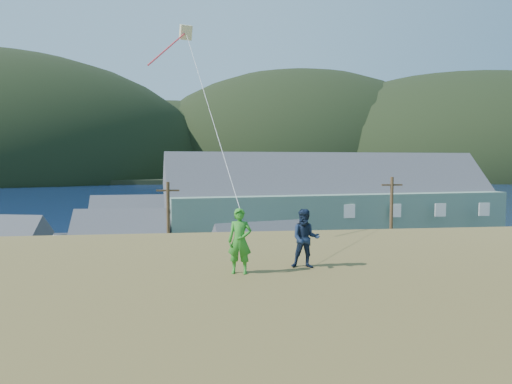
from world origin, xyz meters
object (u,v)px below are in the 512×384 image
Objects in this scene: wharf at (170,224)px; kite_flyer_navy at (305,239)px; shed_palegreen_near at (122,241)px; shed_white at (262,256)px; lodge at (334,204)px; kite_flyer_green at (240,241)px; shed_palegreen_far at (132,219)px.

wharf is 59.89m from kite_flyer_navy.
wharf is at bearing 108.50° from kite_flyer_navy.
shed_palegreen_near is 14.42m from shed_white.
lodge is at bearing 39.61° from shed_white.
wharf is 2.80× the size of shed_palegreen_near.
kite_flyer_green reaches higher than shed_palegreen_near.
shed_white is at bearing -133.03° from lodge.
kite_flyer_green is (8.23, -32.43, 5.52)m from shed_palegreen_near.
shed_palegreen_near is 15.44m from shed_palegreen_far.
kite_flyer_green reaches higher than shed_white.
kite_flyer_navy is at bearing -83.01° from wharf.
kite_flyer_green reaches higher than kite_flyer_navy.
kite_flyer_green is (5.43, -59.37, 7.58)m from wharf.
kite_flyer_navy is at bearing -71.39° from shed_palegreen_near.
lodge is 3.67× the size of shed_palegreen_far.
kite_flyer_navy is (11.24, -47.43, 5.32)m from shed_palegreen_far.
shed_white is 25.30m from kite_flyer_navy.
shed_white is (12.33, -7.48, -0.16)m from shed_palegreen_near.
shed_palegreen_far is at bearing 114.71° from kite_flyer_green.
kite_flyer_green reaches higher than shed_palegreen_far.
shed_palegreen_near is at bearing 134.25° from shed_white.
shed_palegreen_far is (-13.54, 22.87, 0.32)m from shed_white.
kite_flyer_navy is (1.80, 0.40, -0.04)m from kite_flyer_green.
shed_palegreen_far reaches higher than shed_white.
lodge is 17.85m from shed_white.
wharf is 27.16m from shed_palegreen_near.
kite_flyer_green reaches higher than wharf.
kite_flyer_navy is at bearing -79.95° from shed_palegreen_far.
wharf is at bearing 85.30° from shed_palegreen_near.
lodge is 25.50m from shed_palegreen_far.
shed_palegreen_far is at bearing 114.85° from kite_flyer_navy.
kite_flyer_green is (-4.10, -24.96, 5.69)m from shed_white.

